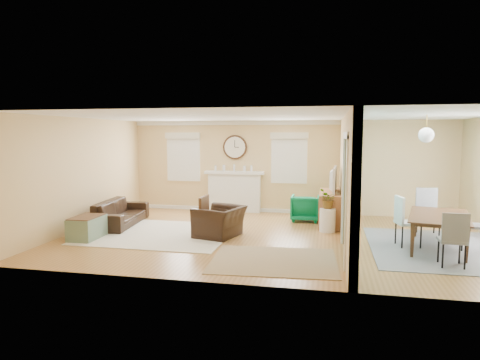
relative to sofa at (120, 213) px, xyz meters
name	(u,v)px	position (x,y,z in m)	size (l,w,h in m)	color
floor	(273,237)	(3.85, -0.52, -0.30)	(9.00, 9.00, 0.00)	olive
wall_back	(287,167)	(3.85, 2.48, 1.00)	(9.00, 0.02, 2.60)	#DDB573
wall_front	(248,198)	(3.85, -3.52, 1.00)	(9.00, 0.02, 2.60)	#DDB573
wall_left	(83,174)	(-0.65, -0.52, 1.00)	(0.02, 6.00, 2.60)	#DDB573
ceiling	(274,116)	(3.85, -0.52, 2.30)	(9.00, 6.00, 0.02)	white
partition	(346,175)	(5.36, -0.23, 1.05)	(0.17, 6.00, 2.60)	#DDB573
fireplace	(234,191)	(2.35, 2.36, 0.29)	(1.70, 0.30, 1.17)	white
wall_clock	(235,147)	(2.35, 2.45, 1.55)	(0.70, 0.07, 0.70)	#4D2C15
window_left	(183,153)	(0.80, 2.44, 1.36)	(1.05, 0.13, 1.42)	white
window_right	(289,154)	(3.90, 2.44, 1.36)	(1.05, 0.13, 1.42)	white
pendant	(426,135)	(6.85, -0.52, 1.90)	(0.30, 0.30, 0.55)	gold
rug_cream	(161,234)	(1.34, -0.71, -0.29)	(3.12, 2.70, 0.02)	beige
rug_jute	(274,261)	(4.08, -2.23, -0.30)	(2.18, 1.78, 0.01)	#967858
rug_grey	(440,249)	(7.13, -0.79, -0.30)	(2.62, 3.28, 0.01)	slate
sofa	(120,213)	(0.00, 0.00, 0.00)	(2.07, 0.81, 0.61)	black
eames_chair	(220,222)	(2.70, -0.68, 0.03)	(1.01, 0.88, 0.66)	black
green_chair	(305,208)	(4.42, 1.44, 0.03)	(0.71, 0.73, 0.66)	#037649
trunk	(87,228)	(-0.01, -1.45, -0.06)	(0.55, 0.86, 0.49)	gray
credenza	(330,208)	(5.05, 1.17, 0.10)	(0.55, 1.61, 0.80)	#A6714D
tv	(330,180)	(5.03, 1.17, 0.81)	(1.08, 0.14, 0.62)	black
garden_stool	(328,220)	(4.99, 0.29, -0.04)	(0.36, 0.36, 0.53)	white
potted_plant	(328,199)	(4.99, 0.29, 0.45)	(0.40, 0.35, 0.44)	#337F33
dining_table	(440,232)	(7.13, -0.79, 0.03)	(1.90, 1.06, 0.67)	#4D2C15
dining_chair_n	(429,208)	(7.16, 0.38, 0.31)	(0.48, 0.48, 1.03)	slate
dining_chair_s	(452,234)	(7.04, -1.94, 0.25)	(0.43, 0.43, 0.94)	slate
dining_chair_w	(409,217)	(6.56, -0.73, 0.29)	(0.52, 0.52, 1.01)	white
dining_chair_e	(473,220)	(7.71, -0.77, 0.29)	(0.53, 0.53, 1.01)	slate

